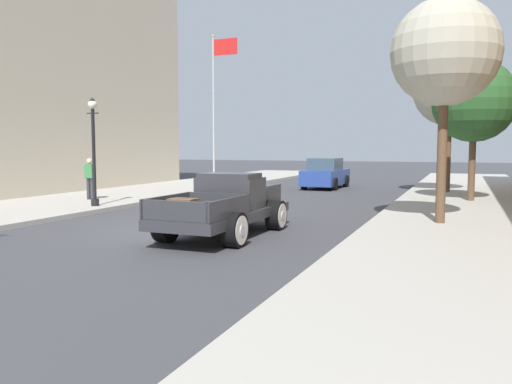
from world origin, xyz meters
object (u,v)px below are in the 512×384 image
car_background_blue (326,174)px  street_lamp_near (94,143)px  flagpole (217,91)px  street_tree_third (450,90)px  pedestrian_sidewalk_left (90,176)px  street_tree_nearest (445,53)px  hotrod_truck_gunmetal (229,205)px  street_tree_second (474,101)px

car_background_blue → street_lamp_near: street_lamp_near is taller
flagpole → street_tree_third: (13.98, -3.82, -0.87)m
pedestrian_sidewalk_left → street_tree_nearest: size_ratio=0.27×
hotrod_truck_gunmetal → car_background_blue: size_ratio=1.15×
hotrod_truck_gunmetal → car_background_blue: bearing=95.2°
street_tree_nearest → street_tree_third: bearing=90.7°
street_tree_second → street_tree_third: size_ratio=0.85×
hotrod_truck_gunmetal → pedestrian_sidewalk_left: pedestrian_sidewalk_left is taller
hotrod_truck_gunmetal → street_tree_third: street_tree_third is taller
pedestrian_sidewalk_left → flagpole: bearing=93.5°
car_background_blue → street_tree_second: (7.31, -5.70, 3.25)m
flagpole → street_tree_nearest: (14.12, -14.67, -0.99)m
street_tree_third → car_background_blue: bearing=165.1°
street_lamp_near → street_tree_nearest: 11.90m
hotrod_truck_gunmetal → flagpole: size_ratio=0.54×
street_tree_nearest → street_tree_second: size_ratio=1.12×
car_background_blue → street_tree_third: bearing=-14.9°
street_lamp_near → car_background_blue: bearing=67.8°
pedestrian_sidewalk_left → street_lamp_near: 2.75m
car_background_blue → pedestrian_sidewalk_left: size_ratio=2.62×
street_lamp_near → flagpole: bearing=99.4°
car_background_blue → hotrod_truck_gunmetal: bearing=-84.8°
pedestrian_sidewalk_left → street_tree_second: 15.41m
car_background_blue → pedestrian_sidewalk_left: pedestrian_sidewalk_left is taller
flagpole → street_tree_third: size_ratio=1.42×
hotrod_truck_gunmetal → street_tree_second: size_ratio=0.91×
flagpole → street_tree_nearest: flagpole is taller
hotrod_truck_gunmetal → pedestrian_sidewalk_left: 9.50m
car_background_blue → flagpole: size_ratio=0.47×
flagpole → street_tree_second: size_ratio=1.67×
street_tree_third → flagpole: bearing=164.7°
car_background_blue → pedestrian_sidewalk_left: bearing=-122.1°
street_tree_second → street_tree_third: 4.24m
hotrod_truck_gunmetal → street_tree_nearest: size_ratio=0.81×
car_background_blue → street_tree_second: size_ratio=0.79×
hotrod_truck_gunmetal → street_tree_third: bearing=70.6°
hotrod_truck_gunmetal → street_lamp_near: 7.39m
hotrod_truck_gunmetal → street_tree_second: street_tree_second is taller
car_background_blue → street_tree_nearest: size_ratio=0.71×
street_lamp_near → street_tree_nearest: (11.65, 0.21, 2.40)m
street_tree_third → street_tree_second: bearing=-76.0°
flagpole → street_tree_third: bearing=-15.3°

